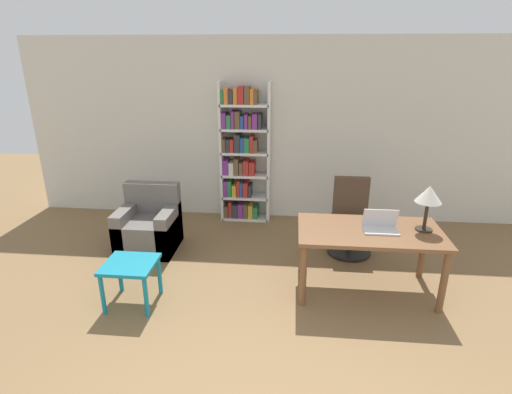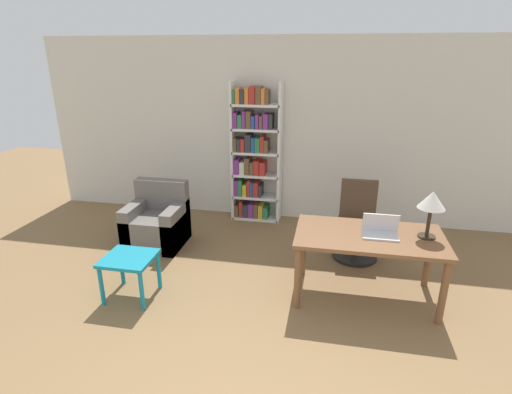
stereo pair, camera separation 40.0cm
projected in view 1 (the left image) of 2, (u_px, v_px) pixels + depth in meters
name	position (u px, v px, depth m)	size (l,w,h in m)	color
wall_back	(288.00, 132.00, 5.96)	(8.00, 0.06, 2.70)	silver
desk	(369.00, 238.00, 4.19)	(1.49, 0.81, 0.72)	brown
laptop	(380.00, 226.00, 4.13)	(0.36, 0.22, 0.23)	silver
table_lamp	(429.00, 196.00, 4.03)	(0.26, 0.26, 0.48)	#2D2319
office_chair	(350.00, 221.00, 5.14)	(0.56, 0.56, 0.97)	black
side_table_blue	(130.00, 270.00, 4.04)	(0.51, 0.48, 0.47)	teal
armchair	(149.00, 228.00, 5.26)	(0.73, 0.69, 0.84)	#66605B
bookshelf	(242.00, 156.00, 5.96)	(0.74, 0.28, 2.09)	white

